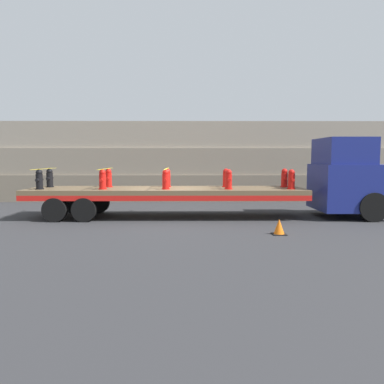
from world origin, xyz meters
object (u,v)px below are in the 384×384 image
object	(u,v)px
flatbed_trailer	(153,193)
fire_hydrant_red_far_4	(284,178)
truck_cab	(350,178)
fire_hydrant_red_near_1	(103,180)
fire_hydrant_red_far_2	(167,178)
fire_hydrant_red_far_1	(109,178)
fire_hydrant_red_near_2	(166,180)
fire_hydrant_black_near_0	(39,180)
traffic_cone	(279,227)
fire_hydrant_red_far_3	(226,178)
fire_hydrant_red_near_4	(291,180)
fire_hydrant_black_far_0	(50,178)
fire_hydrant_red_near_3	(229,180)

from	to	relation	value
flatbed_trailer	fire_hydrant_red_far_4	size ratio (longest dim) A/B	14.20
truck_cab	fire_hydrant_red_near_1	bearing A→B (deg)	-176.87
truck_cab	fire_hydrant_red_far_2	bearing A→B (deg)	175.84
fire_hydrant_red_far_1	fire_hydrant_red_near_2	distance (m)	2.66
flatbed_trailer	fire_hydrant_black_near_0	distance (m)	4.38
fire_hydrant_red_near_1	traffic_cone	size ratio (longest dim) A/B	1.58
fire_hydrant_red_near_1	fire_hydrant_red_far_3	xyz separation A→B (m)	(4.87, 1.07, 0.00)
fire_hydrant_red_near_4	fire_hydrant_red_near_1	bearing A→B (deg)	180.00
fire_hydrant_red_near_2	fire_hydrant_red_near_4	xyz separation A→B (m)	(4.87, 0.00, 0.00)
truck_cab	fire_hydrant_red_far_4	bearing A→B (deg)	167.88
truck_cab	fire_hydrant_red_far_3	world-z (taller)	truck_cab
fire_hydrant_black_far_0	traffic_cone	xyz separation A→B (m)	(8.58, -4.03, -1.30)
fire_hydrant_red_far_3	fire_hydrant_red_near_4	world-z (taller)	same
fire_hydrant_red_far_2	fire_hydrant_black_near_0	bearing A→B (deg)	-167.58
fire_hydrant_red_far_1	fire_hydrant_red_far_4	world-z (taller)	same
fire_hydrant_black_near_0	fire_hydrant_red_far_4	size ratio (longest dim) A/B	1.00
flatbed_trailer	fire_hydrant_red_far_2	world-z (taller)	fire_hydrant_red_far_2
truck_cab	traffic_cone	size ratio (longest dim) A/B	6.47
truck_cab	fire_hydrant_black_near_0	xyz separation A→B (m)	(-12.23, -0.54, -0.02)
fire_hydrant_red_far_3	fire_hydrant_red_far_4	world-z (taller)	same
fire_hydrant_red_near_2	fire_hydrant_red_near_3	world-z (taller)	same
fire_hydrant_red_near_1	fire_hydrant_red_near_2	bearing A→B (deg)	0.00
flatbed_trailer	fire_hydrant_red_far_4	world-z (taller)	fire_hydrant_red_far_4
fire_hydrant_red_near_2	fire_hydrant_red_far_4	size ratio (longest dim) A/B	1.00
flatbed_trailer	fire_hydrant_black_far_0	size ratio (longest dim) A/B	14.20
fire_hydrant_red_far_1	fire_hydrant_red_far_3	xyz separation A→B (m)	(4.87, 0.00, 0.00)
fire_hydrant_red_near_1	fire_hydrant_red_far_4	xyz separation A→B (m)	(7.30, 1.07, 0.00)
fire_hydrant_red_near_1	fire_hydrant_red_far_4	bearing A→B (deg)	8.35
fire_hydrant_red_near_1	fire_hydrant_red_near_3	xyz separation A→B (m)	(4.87, 0.00, 0.00)
fire_hydrant_black_near_0	fire_hydrant_red_near_3	distance (m)	7.30
flatbed_trailer	fire_hydrant_red_near_1	world-z (taller)	fire_hydrant_red_near_1
fire_hydrant_black_near_0	fire_hydrant_black_far_0	bearing A→B (deg)	90.00
flatbed_trailer	fire_hydrant_red_far_2	bearing A→B (deg)	43.91
truck_cab	fire_hydrant_black_near_0	size ratio (longest dim) A/B	4.10
flatbed_trailer	fire_hydrant_red_near_4	xyz separation A→B (m)	(5.42, -0.54, 0.57)
traffic_cone	truck_cab	bearing A→B (deg)	43.74
fire_hydrant_red_near_2	fire_hydrant_black_near_0	bearing A→B (deg)	180.00
fire_hydrant_red_far_1	fire_hydrant_black_near_0	bearing A→B (deg)	-156.23
fire_hydrant_red_near_1	fire_hydrant_red_far_3	size ratio (longest dim) A/B	1.00
fire_hydrant_black_near_0	fire_hydrant_black_far_0	size ratio (longest dim) A/B	1.00
truck_cab	traffic_cone	bearing A→B (deg)	-136.26
fire_hydrant_black_near_0	fire_hydrant_red_far_4	bearing A→B (deg)	6.28
fire_hydrant_black_near_0	fire_hydrant_red_far_2	bearing A→B (deg)	12.42
fire_hydrant_red_far_2	fire_hydrant_red_near_3	distance (m)	2.66
fire_hydrant_red_far_1	traffic_cone	world-z (taller)	fire_hydrant_red_far_1
fire_hydrant_red_near_2	fire_hydrant_red_near_4	world-z (taller)	same
fire_hydrant_black_far_0	fire_hydrant_red_near_4	size ratio (longest dim) A/B	1.00
fire_hydrant_black_far_0	fire_hydrant_red_far_2	xyz separation A→B (m)	(4.87, 0.00, 0.00)
truck_cab	fire_hydrant_black_far_0	bearing A→B (deg)	177.49
flatbed_trailer	fire_hydrant_red_near_2	bearing A→B (deg)	-43.91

